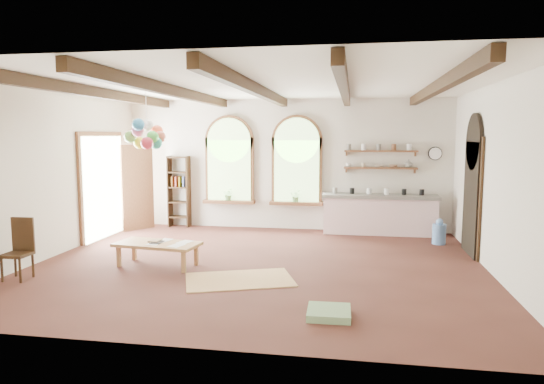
% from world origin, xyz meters
% --- Properties ---
extents(floor, '(8.00, 8.00, 0.00)m').
position_xyz_m(floor, '(0.00, 0.00, 0.00)').
color(floor, '#532A22').
rests_on(floor, ground).
extents(ceiling_beams, '(6.20, 6.80, 0.18)m').
position_xyz_m(ceiling_beams, '(0.00, 0.00, 3.10)').
color(ceiling_beams, '#352011').
rests_on(ceiling_beams, ceiling).
extents(window_left, '(1.30, 0.28, 2.20)m').
position_xyz_m(window_left, '(-1.40, 3.43, 1.63)').
color(window_left, brown).
rests_on(window_left, floor).
extents(window_right, '(1.30, 0.28, 2.20)m').
position_xyz_m(window_right, '(0.30, 3.43, 1.63)').
color(window_right, brown).
rests_on(window_right, floor).
extents(left_doorway, '(0.10, 1.90, 2.50)m').
position_xyz_m(left_doorway, '(-3.95, 1.80, 1.15)').
color(left_doorway, brown).
rests_on(left_doorway, floor).
extents(right_doorway, '(0.10, 1.30, 2.40)m').
position_xyz_m(right_doorway, '(3.95, 1.50, 1.10)').
color(right_doorway, black).
rests_on(right_doorway, floor).
extents(kitchen_counter, '(2.68, 0.62, 0.94)m').
position_xyz_m(kitchen_counter, '(2.30, 3.20, 0.48)').
color(kitchen_counter, beige).
rests_on(kitchen_counter, floor).
extents(wall_shelf_lower, '(1.70, 0.24, 0.04)m').
position_xyz_m(wall_shelf_lower, '(2.30, 3.38, 1.55)').
color(wall_shelf_lower, brown).
rests_on(wall_shelf_lower, wall_back).
extents(wall_shelf_upper, '(1.70, 0.24, 0.04)m').
position_xyz_m(wall_shelf_upper, '(2.30, 3.38, 1.95)').
color(wall_shelf_upper, brown).
rests_on(wall_shelf_upper, wall_back).
extents(wall_clock, '(0.32, 0.04, 0.32)m').
position_xyz_m(wall_clock, '(3.55, 3.45, 1.90)').
color(wall_clock, black).
rests_on(wall_clock, wall_back).
extents(bookshelf, '(0.53, 0.32, 1.80)m').
position_xyz_m(bookshelf, '(-2.70, 3.32, 0.90)').
color(bookshelf, '#352011').
rests_on(bookshelf, floor).
extents(coffee_table, '(1.56, 0.87, 0.42)m').
position_xyz_m(coffee_table, '(-1.74, -0.37, 0.37)').
color(coffee_table, tan).
rests_on(coffee_table, floor).
extents(side_chair, '(0.40, 0.40, 0.99)m').
position_xyz_m(side_chair, '(-3.65, -1.50, 0.29)').
color(side_chair, '#352011').
rests_on(side_chair, floor).
extents(floor_mat, '(1.96, 1.58, 0.02)m').
position_xyz_m(floor_mat, '(-0.10, -0.96, 0.01)').
color(floor_mat, tan).
rests_on(floor_mat, floor).
extents(floor_cushion, '(0.57, 0.57, 0.10)m').
position_xyz_m(floor_cushion, '(1.40, -2.30, 0.05)').
color(floor_cushion, '#779D6C').
rests_on(floor_cushion, floor).
extents(water_jug_a, '(0.33, 0.33, 0.65)m').
position_xyz_m(water_jug_a, '(3.10, 3.20, 0.28)').
color(water_jug_a, '#618FD1').
rests_on(water_jug_a, floor).
extents(water_jug_b, '(0.29, 0.29, 0.55)m').
position_xyz_m(water_jug_b, '(3.51, 2.30, 0.24)').
color(water_jug_b, '#618FD1').
rests_on(water_jug_b, floor).
extents(balloon_cluster, '(0.78, 0.90, 1.15)m').
position_xyz_m(balloon_cluster, '(-2.41, 0.80, 2.33)').
color(balloon_cluster, white).
rests_on(balloon_cluster, floor).
extents(table_book, '(0.20, 0.27, 0.02)m').
position_xyz_m(table_book, '(-1.92, -0.26, 0.43)').
color(table_book, olive).
rests_on(table_book, coffee_table).
extents(tablet, '(0.18, 0.26, 0.01)m').
position_xyz_m(tablet, '(-1.75, -0.38, 0.43)').
color(tablet, black).
rests_on(tablet, coffee_table).
extents(potted_plant_left, '(0.27, 0.23, 0.30)m').
position_xyz_m(potted_plant_left, '(-1.40, 3.32, 0.85)').
color(potted_plant_left, '#598C4C').
rests_on(potted_plant_left, window_left).
extents(potted_plant_right, '(0.27, 0.23, 0.30)m').
position_xyz_m(potted_plant_right, '(0.30, 3.32, 0.85)').
color(potted_plant_right, '#598C4C').
rests_on(potted_plant_right, window_right).
extents(shelf_cup_a, '(0.12, 0.10, 0.10)m').
position_xyz_m(shelf_cup_a, '(1.55, 3.38, 1.62)').
color(shelf_cup_a, white).
rests_on(shelf_cup_a, wall_shelf_lower).
extents(shelf_cup_b, '(0.10, 0.10, 0.09)m').
position_xyz_m(shelf_cup_b, '(1.90, 3.38, 1.62)').
color(shelf_cup_b, beige).
rests_on(shelf_cup_b, wall_shelf_lower).
extents(shelf_bowl_a, '(0.22, 0.22, 0.05)m').
position_xyz_m(shelf_bowl_a, '(2.25, 3.38, 1.60)').
color(shelf_bowl_a, beige).
rests_on(shelf_bowl_a, wall_shelf_lower).
extents(shelf_bowl_b, '(0.20, 0.20, 0.06)m').
position_xyz_m(shelf_bowl_b, '(2.60, 3.38, 1.60)').
color(shelf_bowl_b, '#8C664C').
rests_on(shelf_bowl_b, wall_shelf_lower).
extents(shelf_vase, '(0.18, 0.18, 0.19)m').
position_xyz_m(shelf_vase, '(2.95, 3.38, 1.67)').
color(shelf_vase, slate).
rests_on(shelf_vase, wall_shelf_lower).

